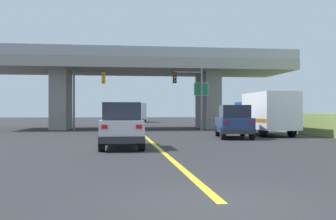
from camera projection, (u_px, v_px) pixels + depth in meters
The scene contains 11 objects.
ground at pixel (136, 129), 38.38m from camera, with size 160.00×160.00×0.00m, color #2B2B2D.
overpass_bridge at pixel (136, 75), 38.41m from camera, with size 29.02×8.44×7.26m.
lane_divider_stripe at pixel (152, 142), 21.14m from camera, with size 0.20×28.45×0.01m, color yellow.
suv_lead at pixel (121, 125), 18.03m from camera, with size 1.88×4.65×2.02m.
suv_crossing at pixel (234, 122), 24.73m from camera, with size 2.55×4.83×2.02m.
box_truck at pixel (266, 113), 27.73m from camera, with size 2.33×6.91×2.91m.
sedan_oncoming at pixel (125, 117), 49.36m from camera, with size 2.04×4.68×2.02m.
traffic_signal_nearside at pixel (192, 89), 34.90m from camera, with size 2.63×0.36×5.60m.
traffic_signal_farside at pixel (84, 89), 34.55m from camera, with size 2.77×0.36×5.74m.
highway_sign at pixel (201, 95), 35.61m from camera, with size 1.29×0.17×4.37m.
semi_truck_distant at pixel (138, 112), 63.36m from camera, with size 2.33×6.70×2.94m.
Camera 1 is at (-1.84, -6.86, 1.62)m, focal length 42.92 mm.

